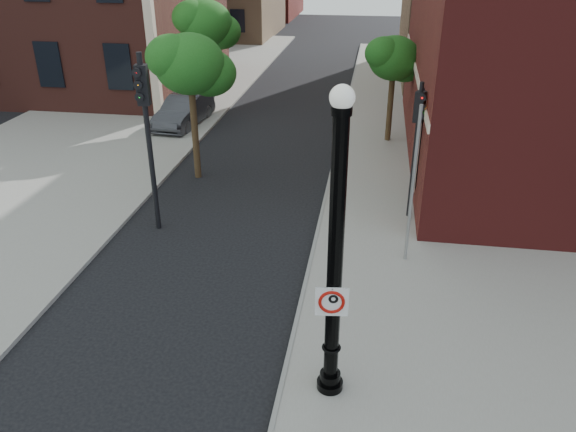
% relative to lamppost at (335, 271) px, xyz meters
% --- Properties ---
extents(ground, '(120.00, 120.00, 0.00)m').
position_rel_lamppost_xyz_m(ground, '(-3.00, 0.34, -2.82)').
color(ground, black).
rests_on(ground, ground).
extents(sidewalk_right, '(8.00, 60.00, 0.12)m').
position_rel_lamppost_xyz_m(sidewalk_right, '(3.00, 10.34, -2.76)').
color(sidewalk_right, gray).
rests_on(sidewalk_right, ground).
extents(sidewalk_left, '(10.00, 50.00, 0.12)m').
position_rel_lamppost_xyz_m(sidewalk_left, '(-12.00, 18.34, -2.76)').
color(sidewalk_left, gray).
rests_on(sidewalk_left, ground).
extents(curb_edge, '(0.10, 60.00, 0.14)m').
position_rel_lamppost_xyz_m(curb_edge, '(-0.95, 10.34, -2.75)').
color(curb_edge, gray).
rests_on(curb_edge, ground).
extents(lamppost, '(0.52, 0.52, 6.11)m').
position_rel_lamppost_xyz_m(lamppost, '(0.00, 0.00, 0.00)').
color(lamppost, black).
rests_on(lamppost, ground).
extents(no_parking_sign, '(0.60, 0.12, 0.60)m').
position_rel_lamppost_xyz_m(no_parking_sign, '(-0.02, -0.16, -0.55)').
color(no_parking_sign, white).
rests_on(no_parking_sign, ground).
extents(parked_car, '(1.88, 4.47, 1.44)m').
position_rel_lamppost_xyz_m(parked_car, '(-8.40, 16.44, -2.10)').
color(parked_car, '#2F3035').
rests_on(parked_car, ground).
extents(traffic_signal_left, '(0.39, 0.46, 5.33)m').
position_rel_lamppost_xyz_m(traffic_signal_left, '(-5.87, 6.17, 0.77)').
color(traffic_signal_left, black).
rests_on(traffic_signal_left, ground).
extents(traffic_signal_right, '(0.35, 0.39, 4.38)m').
position_rel_lamppost_xyz_m(traffic_signal_right, '(1.80, 8.00, 0.13)').
color(traffic_signal_right, black).
rests_on(traffic_signal_right, ground).
extents(utility_pole, '(0.09, 0.09, 4.46)m').
position_rel_lamppost_xyz_m(utility_pole, '(1.62, 5.26, -0.59)').
color(utility_pole, '#999999').
rests_on(utility_pole, ground).
extents(street_tree_a, '(2.90, 2.62, 5.23)m').
position_rel_lamppost_xyz_m(street_tree_a, '(-5.85, 10.42, 1.30)').
color(street_tree_a, '#302113').
rests_on(street_tree_a, ground).
extents(street_tree_b, '(3.06, 2.76, 5.51)m').
position_rel_lamppost_xyz_m(street_tree_b, '(-7.69, 18.61, 1.53)').
color(street_tree_b, '#302113').
rests_on(street_tree_b, ground).
extents(street_tree_c, '(2.52, 2.27, 4.54)m').
position_rel_lamppost_xyz_m(street_tree_c, '(1.19, 15.53, 0.75)').
color(street_tree_c, '#302113').
rests_on(street_tree_c, ground).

